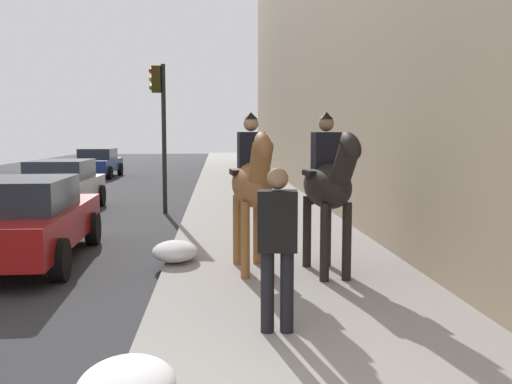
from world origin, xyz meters
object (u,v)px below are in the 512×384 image
at_px(mounted_horse_near, 252,182).
at_px(mounted_horse_far, 328,184).
at_px(car_near_lane, 97,162).
at_px(traffic_light_near_curb, 160,115).
at_px(pedestrian_greeting, 277,239).
at_px(car_mid_lane, 60,186).
at_px(car_far_lane, 22,219).

bearing_deg(mounted_horse_near, mounted_horse_far, 72.49).
distance_m(mounted_horse_near, mounted_horse_far, 1.10).
bearing_deg(car_near_lane, traffic_light_near_curb, 19.19).
relative_size(mounted_horse_near, mounted_horse_far, 1.00).
bearing_deg(pedestrian_greeting, car_mid_lane, 31.57).
bearing_deg(mounted_horse_far, traffic_light_near_curb, -163.93).
xyz_separation_m(mounted_horse_far, car_near_lane, (20.86, 7.58, -0.70)).
height_order(pedestrian_greeting, traffic_light_near_curb, traffic_light_near_curb).
distance_m(car_near_lane, car_far_lane, 19.44).
bearing_deg(car_far_lane, car_near_lane, 5.83).
distance_m(pedestrian_greeting, car_far_lane, 5.54).
bearing_deg(car_near_lane, mounted_horse_far, 20.67).
bearing_deg(mounted_horse_far, car_near_lane, -166.51).
height_order(mounted_horse_far, pedestrian_greeting, mounted_horse_far).
xyz_separation_m(mounted_horse_near, pedestrian_greeting, (-2.59, -0.09, -0.35)).
bearing_deg(mounted_horse_near, traffic_light_near_curb, -169.63).
height_order(car_mid_lane, car_far_lane, same).
height_order(mounted_horse_near, car_near_lane, mounted_horse_near).
xyz_separation_m(pedestrian_greeting, car_near_lane, (23.21, 6.60, -0.35)).
bearing_deg(pedestrian_greeting, car_near_lane, 21.61).
xyz_separation_m(car_near_lane, car_mid_lane, (-13.01, -1.66, -0.00)).
distance_m(mounted_horse_near, traffic_light_near_curb, 7.59).
bearing_deg(traffic_light_near_curb, mounted_horse_far, -157.44).
relative_size(pedestrian_greeting, car_mid_lane, 0.38).
distance_m(pedestrian_greeting, car_mid_lane, 11.33).
bearing_deg(car_mid_lane, traffic_light_near_curb, 81.42).
distance_m(pedestrian_greeting, traffic_light_near_curb, 10.15).
bearing_deg(car_far_lane, traffic_light_near_curb, -18.99).
bearing_deg(mounted_horse_near, pedestrian_greeting, -3.23).
height_order(mounted_horse_near, car_far_lane, mounted_horse_near).
relative_size(mounted_horse_near, car_mid_lane, 0.53).
relative_size(car_mid_lane, traffic_light_near_curb, 1.11).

